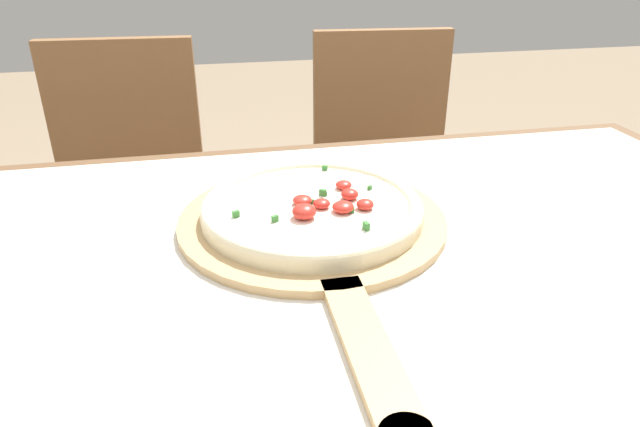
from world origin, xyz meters
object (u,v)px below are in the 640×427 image
Objects in this scene: pizza_peel at (319,228)px; chair_right at (384,173)px; pizza at (316,207)px; chair_left at (130,193)px.

pizza_peel is 0.67× the size of chair_right.
chair_right is (0.34, 0.73, -0.27)m from pizza.
pizza is 0.34× the size of chair_left.
chair_right reaches higher than pizza.
pizza is 0.34× the size of chair_right.
pizza_peel is 0.67× the size of chair_left.
pizza_peel is 0.03m from pizza.
chair_right reaches higher than pizza_peel.
chair_right is (0.69, -0.00, 0.00)m from chair_left.
chair_left reaches higher than pizza_peel.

